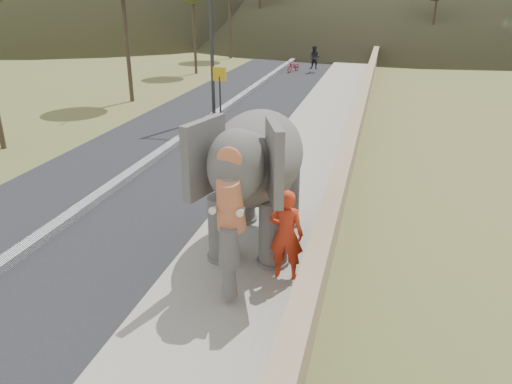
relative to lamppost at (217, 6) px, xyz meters
The scene contains 10 objects.
ground 13.51m from the lamppost, 68.15° to the right, with size 160.00×160.00×0.00m, color olive.
road 5.16m from the lamppost, 100.33° to the right, with size 7.00×120.00×0.03m, color black.
median 5.07m from the lamppost, 100.33° to the right, with size 0.35×120.00×0.22m, color black.
walkway 6.92m from the lamppost, 19.89° to the right, with size 3.00×120.00×0.15m, color #9E9687.
parapet 7.86m from the lamppost, 14.99° to the right, with size 0.30×120.00×1.10m, color tan.
lamppost is the anchor object (origin of this frame).
signboard 3.28m from the lamppost, 69.99° to the right, with size 0.60×0.08×2.40m.
elephant_and_man 12.92m from the lamppost, 67.93° to the right, with size 2.50×4.48×3.17m.
motorcyclist 15.23m from the lamppost, 84.06° to the left, with size 2.50×1.72×1.88m.
trees 19.55m from the lamppost, 64.98° to the left, with size 48.67×43.12×8.61m.
Camera 1 is at (2.54, -9.90, 5.54)m, focal length 35.00 mm.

